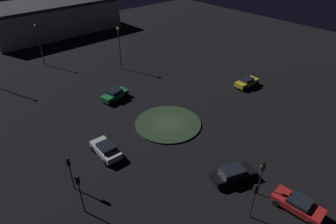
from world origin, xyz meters
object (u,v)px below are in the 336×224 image
Objects in this scene: car_silver at (106,149)px; traffic_light_west at (70,167)px; traffic_light_west_near at (79,187)px; streetlamp_north_near at (39,41)px; traffic_light_south at (262,172)px; streetlamp_north at (119,41)px; car_black at (233,174)px; car_green at (115,94)px; store_building at (52,17)px; car_red at (298,204)px; car_yellow at (247,82)px; traffic_light_south_near at (254,195)px.

car_silver is 1.08× the size of traffic_light_west.
streetlamp_north_near is (9.92, 36.03, 1.54)m from traffic_light_west_near.
car_silver is 16.85m from traffic_light_south.
traffic_light_west is 29.25m from streetlamp_north.
streetlamp_north is at bearing -82.39° from car_black.
streetlamp_north is (6.89, 8.90, 4.55)m from car_green.
store_building is (6.11, 64.55, 0.81)m from traffic_light_south.
traffic_light_west is 0.52× the size of streetlamp_north.
traffic_light_west is 0.13× the size of store_building.
car_red is 0.15× the size of store_building.
traffic_light_south is (-1.12, 3.52, 2.12)m from car_red.
streetlamp_north reaches higher than car_yellow.
traffic_light_west_near is at bearing -105.39° from streetlamp_north_near.
car_yellow is 1.07× the size of traffic_light_west.
streetlamp_north_near reaches higher than car_yellow.
car_black is 22.13m from car_green.
store_building is (-11.91, 50.11, 2.86)m from car_yellow.
streetlamp_north reaches higher than car_green.
traffic_light_south_near is at bearing 116.39° from traffic_light_south.
car_green reaches higher than car_red.
car_red is at bearing -157.91° from traffic_light_south.
streetlamp_north is at bearing 41.02° from car_green.
streetlamp_north is at bearing -56.70° from car_yellow.
traffic_light_south is 17.99m from traffic_light_west.
streetlamp_north_near is 0.25× the size of store_building.
car_black is at bearing 11.16° from traffic_light_south.
traffic_light_south_near is 0.13× the size of store_building.
store_building reaches higher than traffic_light_west_near.
car_green is 0.58× the size of streetlamp_north.
car_yellow is at bearing 101.14° from store_building.
streetlamp_north_near is (-3.22, 20.13, 3.90)m from car_green.
store_building is at bearing -74.55° from car_yellow.
traffic_light_west is at bearing 52.20° from traffic_light_south_near.
car_green is at bearing 5.89° from traffic_light_south.
car_black is 1.23× the size of traffic_light_south.
traffic_light_south is at bearing -85.15° from streetlamp_north_near.
traffic_light_south_near is at bearing -106.02° from car_green.
car_yellow is at bearing -54.49° from streetlamp_north_near.
car_yellow is 21.73m from car_black.
car_green is 1.13× the size of traffic_light_south.
car_yellow is at bearing -58.78° from streetlamp_north.
car_black is (-1.44, 6.31, 0.04)m from car_red.
store_building is at bearing 49.63° from traffic_light_west_near.
car_silver is 8.20m from traffic_light_west_near.
streetlamp_north is at bearing 38.21° from traffic_light_west.
store_building reaches higher than car_black.
car_red is 19.60m from traffic_light_west_near.
traffic_light_south_near is at bearing -88.71° from streetlamp_north_near.
car_green is at bearing -34.64° from car_silver.
car_silver is at bearing 33.84° from traffic_light_south.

